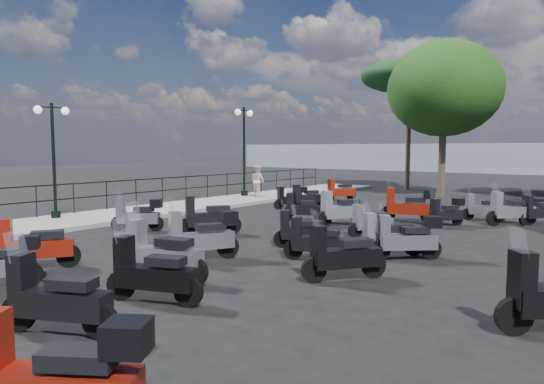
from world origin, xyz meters
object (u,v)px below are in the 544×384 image
Objects in this scene: scooter_18 at (55,300)px; scooter_17 at (409,206)px; scooter_29 at (483,209)px; scooter_5 at (340,191)px; lamp_post_1 at (53,153)px; scooter_22 at (446,213)px; scooter_23 at (511,211)px; scooter_8 at (201,237)px; scooter_14 at (161,255)px; scooter_10 at (304,208)px; scooter_1 at (33,247)px; pedestrian_far at (258,181)px; scooter_9 at (341,210)px; scooter_16 at (371,222)px; scooter_13 at (151,274)px; scooter_21 at (389,237)px; scooter_27 at (407,238)px; lamp_post_2 at (244,145)px; scooter_19 at (342,256)px; scooter_4 at (291,198)px; scooter_11 at (306,198)px; scooter_3 at (138,215)px; broadleaf_tree at (444,89)px; pine_2 at (410,76)px; scooter_15 at (302,231)px; scooter_20 at (316,242)px; scooter_30 at (538,211)px; scooter_24 at (56,380)px.

scooter_17 is at bearing -24.77° from scooter_18.
scooter_17 is at bearing 108.04° from scooter_29.
scooter_17 is at bearing 166.78° from scooter_5.
lamp_post_1 is 13.16m from scooter_22.
scooter_8 is at bearing 108.05° from scooter_23.
scooter_17 is (0.86, 9.96, 0.04)m from scooter_14.
scooter_1 is at bearing 151.01° from scooter_10.
scooter_5 is at bearing -137.90° from pedestrian_far.
scooter_16 is (1.60, -1.10, -0.10)m from scooter_9.
pedestrian_far is at bearing 11.12° from scooter_22.
scooter_13 reaches higher than scooter_21.
pedestrian_far is 0.85× the size of scooter_14.
scooter_27 is (2.11, -5.39, -0.07)m from scooter_17.
lamp_post_2 is 15.46m from scooter_19.
pedestrian_far reaches higher than scooter_4.
scooter_27 reaches higher than scooter_11.
lamp_post_2 is 11.48m from scooter_16.
scooter_3 is 0.18× the size of broadleaf_tree.
pine_2 reaches higher than scooter_13.
scooter_19 is at bearing 174.18° from scooter_17.
scooter_15 is (1.01, 2.53, -0.12)m from scooter_8.
pedestrian_far reaches higher than scooter_20.
scooter_3 is at bearing 50.42° from scooter_21.
scooter_19 is at bearing -67.20° from scooter_14.
scooter_5 is at bearing 43.20° from scooter_29.
scooter_4 is at bearing -2.81° from scooter_18.
scooter_11 reaches higher than scooter_20.
scooter_19 is (3.31, 0.48, -0.06)m from scooter_8.
pine_2 reaches higher than scooter_10.
scooter_18 is 15.02m from scooter_30.
lamp_post_2 is at bearing 5.32° from scooter_21.
scooter_9 reaches higher than scooter_22.
scooter_27 is (0.44, 0.00, 0.03)m from scooter_21.
scooter_16 is 2.64m from scooter_21.
scooter_29 is at bearing -39.65° from scooter_27.
scooter_18 is 0.21× the size of pine_2.
lamp_post_1 is 2.74× the size of scooter_3.
scooter_13 is at bearing 143.41° from scooter_29.
scooter_19 is at bearing 146.85° from scooter_5.
scooter_30 is at bearing -90.76° from scooter_23.
scooter_1 is (4.94, -13.46, -0.44)m from pedestrian_far.
scooter_30 is at bearing -115.43° from scooter_29.
scooter_3 is 0.83× the size of scooter_9.
pedestrian_far is at bearing 15.44° from scooter_14.
scooter_24 is at bearing 170.41° from scooter_15.
scooter_27 reaches higher than scooter_4.
scooter_24 is (3.21, -3.80, 0.02)m from scooter_14.
pine_2 is (-2.94, 2.69, 1.21)m from broadleaf_tree.
scooter_24 is (2.85, -8.02, 0.12)m from scooter_15.
scooter_18 is (9.58, -15.05, -2.17)m from lamp_post_2.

